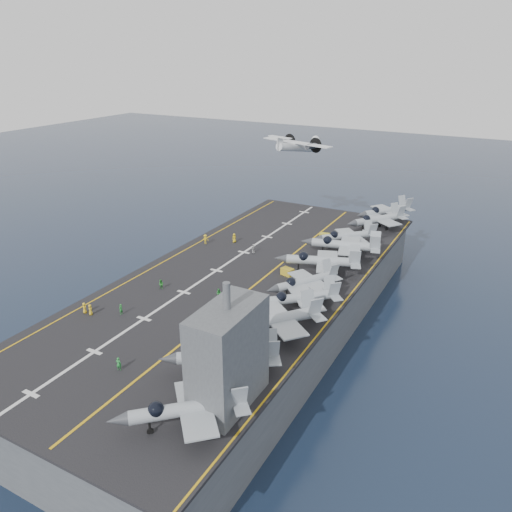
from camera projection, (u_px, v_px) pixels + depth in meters
The scene contains 31 objects.
ground at pixel (246, 328), 91.95m from camera, with size 500.00×500.00×0.00m, color #142135.
hull at pixel (245, 304), 90.03m from camera, with size 36.00×90.00×10.00m, color #56595E.
flight_deck at pixel (245, 278), 88.03m from camera, with size 38.00×92.00×0.40m, color black.
foul_line at pixel (260, 281), 86.63m from camera, with size 0.35×90.00×0.02m, color gold.
landing_centerline at pixel (217, 270), 90.60m from camera, with size 0.50×90.00×0.02m, color silver.
deck_edge_port at pixel (168, 259), 95.45m from camera, with size 0.25×90.00×0.02m, color gold.
deck_edge_stbd at pixel (345, 300), 79.79m from camera, with size 0.25×90.00×0.02m, color gold.
island_superstructure at pixel (228, 345), 54.12m from camera, with size 5.00×10.00×15.00m, color #56595E, non-canonical shape.
fighter_jet_0 at pixel (188, 407), 52.18m from camera, with size 17.30×17.06×5.06m, color gray, non-canonical shape.
fighter_jet_1 at pixel (227, 355), 61.06m from camera, with size 17.79×16.41×5.14m, color #9CA4AD, non-canonical shape.
fighter_jet_2 at pixel (275, 319), 68.85m from camera, with size 18.19×18.90×5.49m, color #9FA6AF, non-canonical shape.
fighter_jet_3 at pixel (301, 297), 75.73m from camera, with size 16.48×16.24×4.82m, color #A2ACB3, non-canonical shape.
fighter_jet_4 at pixel (306, 280), 81.32m from camera, with size 14.68×16.05×4.64m, color #9AA4AC, non-canonical shape.
fighter_jet_5 at pixel (323, 260), 88.39m from camera, with size 17.88×14.85×5.31m, color #969FA6, non-canonical shape.
fighter_jet_6 at pixel (345, 244), 95.51m from camera, with size 17.32×13.62×5.31m, color #929BA4, non-canonical shape.
fighter_jet_7 at pixel (348, 235), 100.92m from camera, with size 16.28×16.15×4.78m, color gray, non-canonical shape.
fighter_jet_8 at pixel (378, 219), 110.23m from camera, with size 16.76×17.86×5.16m, color gray, non-canonical shape.
tow_cart_a at pixel (216, 327), 71.06m from camera, with size 2.12×1.69×1.11m, color gold, non-canonical shape.
tow_cart_b at pixel (287, 272), 88.58m from camera, with size 2.43×1.91×1.28m, color gold, non-canonical shape.
tow_cart_c at pixel (324, 236), 105.64m from camera, with size 2.09×1.45×1.20m, color gold, non-canonical shape.
crew_0 at pixel (90, 310), 75.20m from camera, with size 1.22×1.23×1.73m, color yellow.
crew_1 at pixel (121, 309), 75.31m from camera, with size 0.71×1.05×1.73m, color #268C33.
crew_2 at pixel (161, 284), 83.37m from camera, with size 1.05×0.72×1.69m, color #258F2A.
crew_3 at pixel (205, 239), 102.73m from camera, with size 1.42×1.18×2.01m, color yellow.
crew_4 at pixel (253, 248), 98.23m from camera, with size 1.14×1.31×1.83m, color silver.
crew_5 at pixel (234, 238), 103.53m from camera, with size 1.26×1.39×1.93m, color yellow.
crew_6 at pixel (119, 364), 62.18m from camera, with size 1.28×1.06×1.83m, color green.
crew_7 at pixel (219, 293), 80.33m from camera, with size 1.10×0.86×1.63m, color #268C33.
transport_plane at pixel (296, 147), 130.43m from camera, with size 24.95×20.30×5.12m, color silver, non-canonical shape.
fighter_jet_9 at pixel (387, 210), 115.93m from camera, with size 16.76×17.86×5.16m, color gray, non-canonical shape.
crew_8 at pixel (84, 308), 75.71m from camera, with size 1.22×1.23×1.73m, color yellow.
Camera 1 is at (39.79, -69.20, 47.59)m, focal length 35.00 mm.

